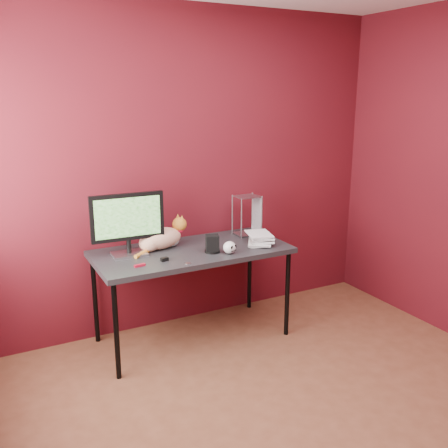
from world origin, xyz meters
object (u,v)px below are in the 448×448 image
desk (192,256)px  book_stack (250,184)px  speaker (212,244)px  monitor (128,221)px  cat (161,238)px  skull_mug (230,247)px

desk → book_stack: bearing=-7.7°
desk → speaker: (0.11, -0.14, 0.11)m
monitor → speaker: (0.58, -0.22, -0.20)m
speaker → cat: bearing=158.1°
skull_mug → book_stack: bearing=11.8°
desk → speaker: bearing=-50.7°
cat → desk: bearing=-45.6°
skull_mug → book_stack: 0.53m
monitor → book_stack: (0.94, -0.15, 0.22)m
skull_mug → speaker: (-0.10, 0.09, 0.01)m
speaker → monitor: bearing=178.2°
cat → book_stack: (0.67, -0.19, 0.40)m
desk → speaker: 0.21m
monitor → cat: size_ratio=1.10×
cat → speaker: 0.41m
monitor → skull_mug: bearing=-21.8°
speaker → book_stack: book_stack is taller
book_stack → desk: bearing=172.3°
cat → skull_mug: 0.54m
desk → speaker: size_ratio=11.20×
speaker → desk: bearing=148.2°
desk → skull_mug: size_ratio=14.42×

